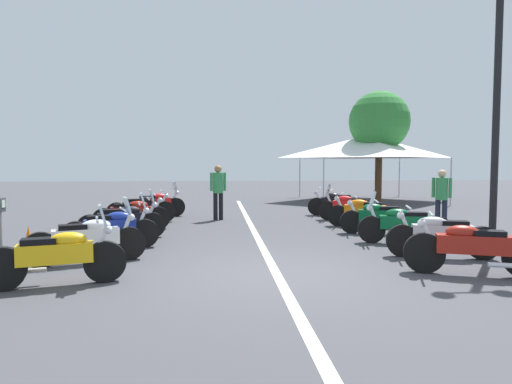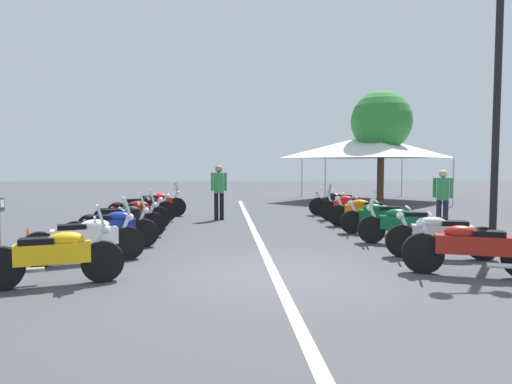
# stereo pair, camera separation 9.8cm
# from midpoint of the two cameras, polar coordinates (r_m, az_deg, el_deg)

# --- Properties ---
(ground_plane) EXTENTS (80.00, 80.00, 0.00)m
(ground_plane) POSITION_cam_midpoint_polar(r_m,az_deg,el_deg) (7.61, 2.74, -10.37)
(ground_plane) COLOR #424247
(lane_centre_stripe) EXTENTS (20.06, 0.16, 0.01)m
(lane_centre_stripe) POSITION_cam_midpoint_polar(r_m,az_deg,el_deg) (12.15, 0.05, -5.06)
(lane_centre_stripe) COLOR beige
(lane_centre_stripe) RESTS_ON ground_plane
(motorcycle_left_row_0) EXTENTS (0.81, 1.99, 1.21)m
(motorcycle_left_row_0) POSITION_cam_midpoint_polar(r_m,az_deg,el_deg) (7.45, -23.58, -7.29)
(motorcycle_left_row_0) COLOR black
(motorcycle_left_row_0) RESTS_ON ground_plane
(motorcycle_left_row_1) EXTENTS (0.97, 2.07, 1.21)m
(motorcycle_left_row_1) POSITION_cam_midpoint_polar(r_m,az_deg,el_deg) (8.90, -20.25, -5.48)
(motorcycle_left_row_1) COLOR black
(motorcycle_left_row_1) RESTS_ON ground_plane
(motorcycle_left_row_2) EXTENTS (0.71, 2.02, 1.20)m
(motorcycle_left_row_2) POSITION_cam_midpoint_polar(r_m,az_deg,el_deg) (10.21, -17.50, -4.29)
(motorcycle_left_row_2) COLOR black
(motorcycle_left_row_2) RESTS_ON ground_plane
(motorcycle_left_row_3) EXTENTS (0.77, 2.07, 1.20)m
(motorcycle_left_row_3) POSITION_cam_midpoint_polar(r_m,az_deg,el_deg) (11.49, -16.16, -3.39)
(motorcycle_left_row_3) COLOR black
(motorcycle_left_row_3) RESTS_ON ground_plane
(motorcycle_left_row_4) EXTENTS (0.70, 2.07, 0.99)m
(motorcycle_left_row_4) POSITION_cam_midpoint_polar(r_m,az_deg,el_deg) (12.93, -15.07, -2.65)
(motorcycle_left_row_4) COLOR black
(motorcycle_left_row_4) RESTS_ON ground_plane
(motorcycle_left_row_5) EXTENTS (0.76, 2.08, 1.01)m
(motorcycle_left_row_5) POSITION_cam_midpoint_polar(r_m,az_deg,el_deg) (14.39, -13.91, -1.96)
(motorcycle_left_row_5) COLOR black
(motorcycle_left_row_5) RESTS_ON ground_plane
(motorcycle_left_row_6) EXTENTS (0.96, 2.05, 1.22)m
(motorcycle_left_row_6) POSITION_cam_midpoint_polar(r_m,az_deg,el_deg) (15.74, -12.32, -1.44)
(motorcycle_left_row_6) COLOR black
(motorcycle_left_row_6) RESTS_ON ground_plane
(motorcycle_right_row_0) EXTENTS (0.98, 2.11, 1.02)m
(motorcycle_right_row_0) POSITION_cam_midpoint_polar(r_m,az_deg,el_deg) (8.21, 25.80, -6.34)
(motorcycle_right_row_0) COLOR black
(motorcycle_right_row_0) RESTS_ON ground_plane
(motorcycle_right_row_1) EXTENTS (0.88, 2.07, 1.00)m
(motorcycle_right_row_1) POSITION_cam_midpoint_polar(r_m,az_deg,el_deg) (9.47, 22.53, -5.04)
(motorcycle_right_row_1) COLOR black
(motorcycle_right_row_1) RESTS_ON ground_plane
(motorcycle_right_row_2) EXTENTS (0.83, 2.11, 1.20)m
(motorcycle_right_row_2) POSITION_cam_midpoint_polar(r_m,az_deg,el_deg) (10.88, 18.39, -3.82)
(motorcycle_right_row_2) COLOR black
(motorcycle_right_row_2) RESTS_ON ground_plane
(motorcycle_right_row_3) EXTENTS (0.82, 2.04, 0.98)m
(motorcycle_right_row_3) POSITION_cam_midpoint_polar(r_m,az_deg,el_deg) (12.17, 15.53, -3.07)
(motorcycle_right_row_3) COLOR black
(motorcycle_right_row_3) RESTS_ON ground_plane
(motorcycle_right_row_4) EXTENTS (1.04, 2.03, 0.99)m
(motorcycle_right_row_4) POSITION_cam_midpoint_polar(r_m,az_deg,el_deg) (13.35, 13.76, -2.43)
(motorcycle_right_row_4) COLOR black
(motorcycle_right_row_4) RESTS_ON ground_plane
(motorcycle_right_row_5) EXTENTS (0.99, 1.92, 1.20)m
(motorcycle_right_row_5) POSITION_cam_midpoint_polar(r_m,az_deg,el_deg) (14.75, 11.92, -1.80)
(motorcycle_right_row_5) COLOR black
(motorcycle_right_row_5) RESTS_ON ground_plane
(motorcycle_right_row_6) EXTENTS (0.88, 2.03, 0.99)m
(motorcycle_right_row_6) POSITION_cam_midpoint_polar(r_m,az_deg,el_deg) (16.09, 10.46, -1.37)
(motorcycle_right_row_6) COLOR black
(motorcycle_right_row_6) RESTS_ON ground_plane
(street_lamp_twin_globe) EXTENTS (0.32, 1.22, 5.49)m
(street_lamp_twin_globe) POSITION_cam_midpoint_polar(r_m,az_deg,el_deg) (10.45, 28.43, 13.39)
(street_lamp_twin_globe) COLOR black
(street_lamp_twin_globe) RESTS_ON ground_plane
(traffic_cone_0) EXTENTS (0.36, 0.36, 0.61)m
(traffic_cone_0) POSITION_cam_midpoint_polar(r_m,az_deg,el_deg) (10.00, -26.51, -5.66)
(traffic_cone_0) COLOR orange
(traffic_cone_0) RESTS_ON ground_plane
(bystander_0) EXTENTS (0.32, 0.52, 1.78)m
(bystander_0) POSITION_cam_midpoint_polar(r_m,az_deg,el_deg) (14.67, -4.51, 0.54)
(bystander_0) COLOR black
(bystander_0) RESTS_ON ground_plane
(bystander_1) EXTENTS (0.35, 0.44, 1.66)m
(bystander_1) POSITION_cam_midpoint_polar(r_m,az_deg,el_deg) (13.58, 22.65, -0.30)
(bystander_1) COLOR #1E2338
(bystander_1) RESTS_ON ground_plane
(roadside_tree_0) EXTENTS (2.82, 2.82, 5.21)m
(roadside_tree_0) POSITION_cam_midpoint_polar(r_m,az_deg,el_deg) (22.15, 15.65, 8.52)
(roadside_tree_0) COLOR brown
(roadside_tree_0) RESTS_ON ground_plane
(event_tent) EXTENTS (6.21, 6.21, 3.20)m
(event_tent) POSITION_cam_midpoint_polar(r_m,az_deg,el_deg) (22.70, 14.20, 5.57)
(event_tent) COLOR white
(event_tent) RESTS_ON ground_plane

